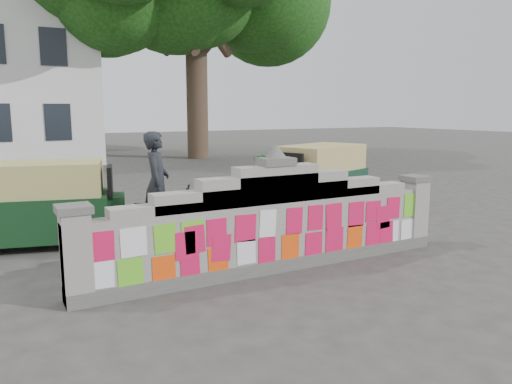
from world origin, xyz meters
The scene contains 7 objects.
ground centered at (0.00, 0.00, 0.00)m, with size 100.00×100.00×0.00m, color #383533.
parapet_wall centered at (0.00, -0.01, 0.75)m, with size 6.48×0.44×2.01m.
cyclist_bike centered at (-1.18, 2.32, 0.56)m, with size 0.74×2.13×1.12m, color black.
cyclist_rider centered at (-1.18, 2.32, 0.95)m, with size 0.69×0.45×1.90m, color black.
pedestrian centered at (1.06, 2.27, 0.81)m, with size 0.78×0.61×1.61m, color #227E2E.
rickshaw_left centered at (-3.05, 3.33, 0.82)m, with size 2.94×1.88×1.58m.
rickshaw_right centered at (3.52, 3.73, 0.85)m, with size 3.05×2.19×1.64m.
Camera 1 is at (-3.97, -6.61, 2.53)m, focal length 35.00 mm.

